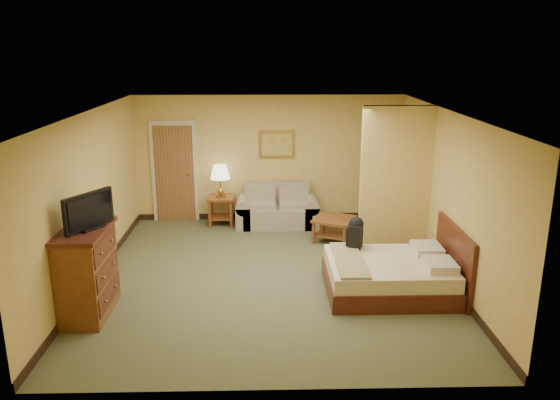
{
  "coord_description": "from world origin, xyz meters",
  "views": [
    {
      "loc": [
        -0.05,
        -8.06,
        3.55
      ],
      "look_at": [
        0.17,
        0.6,
        1.09
      ],
      "focal_mm": 35.0,
      "sensor_mm": 36.0,
      "label": 1
    }
  ],
  "objects_px": {
    "loveseat": "(277,212)",
    "dresser": "(87,271)",
    "bed": "(393,274)",
    "coffee_table": "(334,225)"
  },
  "relations": [
    {
      "from": "loveseat",
      "to": "dresser",
      "type": "relative_size",
      "value": 1.36
    },
    {
      "from": "loveseat",
      "to": "dresser",
      "type": "xyz_separation_m",
      "value": [
        -2.64,
        -3.77,
        0.35
      ]
    },
    {
      "from": "coffee_table",
      "to": "dresser",
      "type": "bearing_deg",
      "value": -142.74
    },
    {
      "from": "coffee_table",
      "to": "bed",
      "type": "height_order",
      "value": "bed"
    },
    {
      "from": "loveseat",
      "to": "coffee_table",
      "type": "relative_size",
      "value": 1.8
    },
    {
      "from": "coffee_table",
      "to": "loveseat",
      "type": "bearing_deg",
      "value": 137.22
    },
    {
      "from": "loveseat",
      "to": "bed",
      "type": "distance_m",
      "value": 3.59
    },
    {
      "from": "loveseat",
      "to": "dresser",
      "type": "distance_m",
      "value": 4.61
    },
    {
      "from": "loveseat",
      "to": "bed",
      "type": "xyz_separation_m",
      "value": [
        1.66,
        -3.19,
        0.0
      ]
    },
    {
      "from": "coffee_table",
      "to": "dresser",
      "type": "relative_size",
      "value": 0.75
    }
  ]
}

